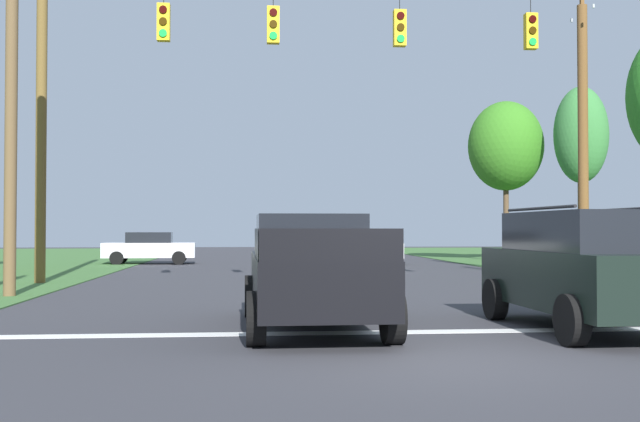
{
  "coord_description": "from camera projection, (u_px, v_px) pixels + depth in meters",
  "views": [
    {
      "loc": [
        -2.44,
        -9.92,
        1.7
      ],
      "look_at": [
        -0.36,
        12.83,
        2.23
      ],
      "focal_mm": 42.71,
      "sensor_mm": 36.0,
      "label": 1
    }
  ],
  "objects": [
    {
      "name": "lane_dash_3",
      "position": [
        301.0,
        263.0,
        37.2
      ],
      "size": [
        2.5,
        0.15,
        0.01
      ],
      "primitive_type": "cube",
      "rotation": [
        0.0,
        0.0,
        1.57
      ],
      "color": "white",
      "rests_on": "ground"
    },
    {
      "name": "tree_roadside_left",
      "position": [
        506.0,
        146.0,
        38.67
      ],
      "size": [
        3.79,
        3.79,
        8.18
      ],
      "color": "brown",
      "rests_on": "ground"
    },
    {
      "name": "lane_dash_0",
      "position": [
        351.0,
        298.0,
        18.42
      ],
      "size": [
        2.5,
        0.15,
        0.01
      ],
      "primitive_type": "cube",
      "rotation": [
        0.0,
        0.0,
        1.57
      ],
      "color": "white",
      "rests_on": "ground"
    },
    {
      "name": "tree_roadside_far_right",
      "position": [
        581.0,
        136.0,
        36.18
      ],
      "size": [
        2.53,
        2.53,
        8.47
      ],
      "color": "brown",
      "rests_on": "ground"
    },
    {
      "name": "pickup_truck",
      "position": [
        313.0,
        271.0,
        12.98
      ],
      "size": [
        2.34,
        5.43,
        1.95
      ],
      "color": "black",
      "rests_on": "ground"
    },
    {
      "name": "utility_pole_mid_right",
      "position": [
        583.0,
        138.0,
        25.67
      ],
      "size": [
        0.34,
        1.8,
        9.95
      ],
      "color": "brown",
      "rests_on": "ground"
    },
    {
      "name": "ground_plane",
      "position": [
        435.0,
        357.0,
        10.06
      ],
      "size": [
        120.0,
        120.0,
        0.0
      ],
      "primitive_type": "plane",
      "color": "#333338"
    },
    {
      "name": "distant_car_oncoming",
      "position": [
        150.0,
        248.0,
        36.3
      ],
      "size": [
        4.38,
        2.18,
        1.52
      ],
      "color": "silver",
      "rests_on": "ground"
    },
    {
      "name": "distant_car_far_parked",
      "position": [
        592.0,
        252.0,
        29.73
      ],
      "size": [
        4.41,
        2.25,
        1.52
      ],
      "color": "slate",
      "rests_on": "ground"
    },
    {
      "name": "utility_pole_near_left",
      "position": [
        41.0,
        108.0,
        23.5
      ],
      "size": [
        0.33,
        1.58,
        11.13
      ],
      "color": "brown",
      "rests_on": "ground"
    },
    {
      "name": "stop_bar_stripe",
      "position": [
        400.0,
        332.0,
        12.45
      ],
      "size": [
        14.54,
        0.45,
        0.01
      ],
      "primitive_type": "cube",
      "color": "white",
      "rests_on": "ground"
    },
    {
      "name": "lane_dash_1",
      "position": [
        323.0,
        279.0,
        25.57
      ],
      "size": [
        2.5,
        0.15,
        0.01
      ],
      "primitive_type": "cube",
      "rotation": [
        0.0,
        0.0,
        1.57
      ],
      "color": "white",
      "rests_on": "ground"
    },
    {
      "name": "overhead_signal_span",
      "position": [
        344.0,
        112.0,
        19.7
      ],
      "size": [
        17.02,
        0.31,
        8.49
      ],
      "color": "brown",
      "rests_on": "ground"
    },
    {
      "name": "suv_black",
      "position": [
        586.0,
        267.0,
        12.64
      ],
      "size": [
        2.29,
        4.84,
        2.05
      ],
      "color": "black",
      "rests_on": "ground"
    },
    {
      "name": "lane_dash_2",
      "position": [
        309.0,
        269.0,
        31.58
      ],
      "size": [
        2.5,
        0.15,
        0.01
      ],
      "primitive_type": "cube",
      "rotation": [
        0.0,
        0.0,
        1.57
      ],
      "color": "white",
      "rests_on": "ground"
    },
    {
      "name": "distant_car_crossing_white",
      "position": [
        356.0,
        248.0,
        35.41
      ],
      "size": [
        4.42,
        2.26,
        1.52
      ],
      "color": "silver",
      "rests_on": "ground"
    }
  ]
}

